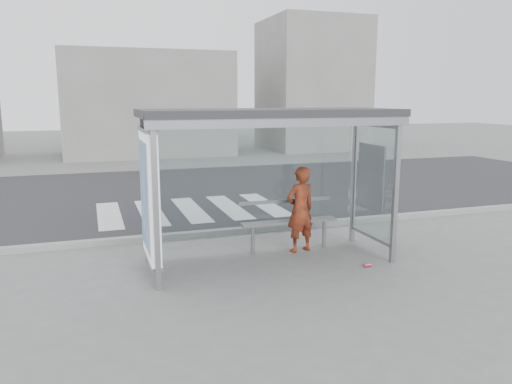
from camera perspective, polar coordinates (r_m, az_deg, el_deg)
ground at (r=8.74m, az=1.56°, el=-7.96°), size 80.00×80.00×0.00m
road at (r=15.31m, az=-7.44°, el=0.08°), size 30.00×10.00×0.01m
curb at (r=10.50m, az=-2.09°, el=-4.42°), size 30.00×0.18×0.12m
crosswalk at (r=12.81m, az=-7.47°, el=-2.01°), size 4.55×3.00×0.00m
bus_shelter at (r=8.26m, az=-0.95°, el=5.05°), size 4.25×1.65×2.62m
building_center at (r=25.94m, az=-12.35°, el=9.77°), size 8.00×5.00×5.00m
building_right at (r=28.38m, az=6.35°, el=12.02°), size 5.00×5.00×7.00m
person at (r=9.14m, az=5.08°, el=-2.01°), size 0.64×0.49×1.58m
bench at (r=9.23m, az=3.77°, el=-3.36°), size 1.83×0.32×0.95m
soda_can at (r=8.66m, az=12.62°, el=-8.15°), size 0.13×0.07×0.07m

